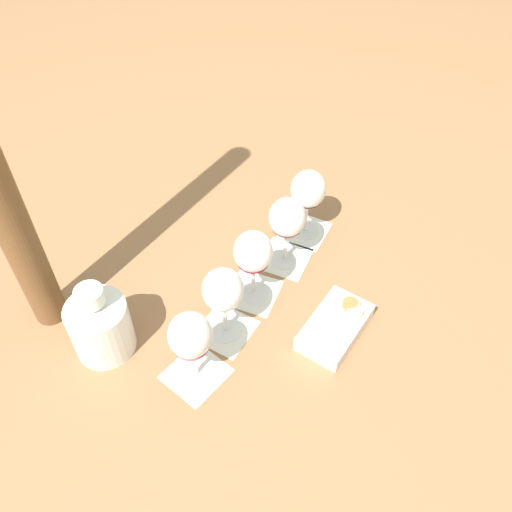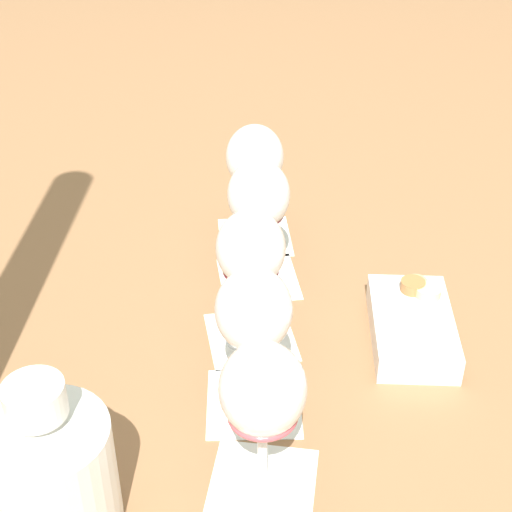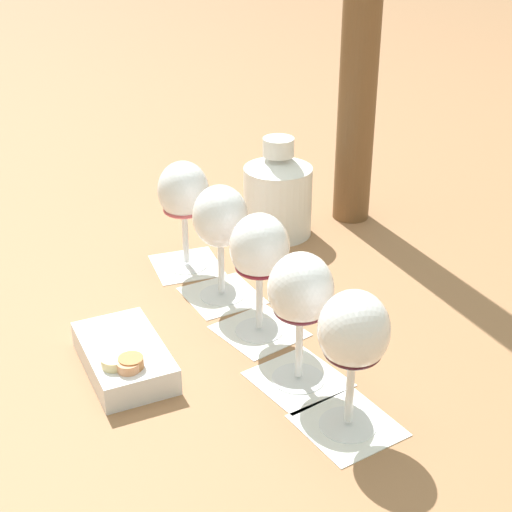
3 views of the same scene
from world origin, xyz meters
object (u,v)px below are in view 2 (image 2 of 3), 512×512
wine_glass_4 (255,163)px  snack_dish (412,324)px  wine_glass_3 (259,201)px  ceramic_vase (50,468)px  wine_glass_2 (251,255)px  wine_glass_0 (263,396)px  wine_glass_1 (254,317)px

wine_glass_4 → snack_dish: size_ratio=0.93×
wine_glass_4 → snack_dish: 0.30m
wine_glass_3 → ceramic_vase: (-0.30, 0.29, -0.05)m
wine_glass_3 → snack_dish: size_ratio=0.93×
ceramic_vase → snack_dish: 0.45m
wine_glass_2 → wine_glass_4: size_ratio=1.00×
wine_glass_2 → wine_glass_3: (0.11, -0.05, -0.00)m
wine_glass_3 → snack_dish: (-0.17, -0.13, -0.10)m
wine_glass_0 → wine_glass_3: bearing=-17.9°
wine_glass_2 → ceramic_vase: (-0.19, 0.25, -0.05)m
snack_dish → ceramic_vase: bearing=107.5°
wine_glass_2 → ceramic_vase: 0.31m
wine_glass_3 → wine_glass_4: size_ratio=1.00×
wine_glass_0 → ceramic_vase: bearing=83.7°
wine_glass_3 → ceramic_vase: wine_glass_3 is taller
wine_glass_3 → wine_glass_4: bearing=-15.6°
wine_glass_1 → ceramic_vase: (-0.09, 0.21, -0.05)m
wine_glass_1 → wine_glass_2: size_ratio=1.00×
ceramic_vase → wine_glass_0: bearing=-96.3°
wine_glass_1 → snack_dish: wine_glass_1 is taller
wine_glass_1 → snack_dish: bearing=-77.5°
wine_glass_3 → wine_glass_4: (0.10, -0.03, -0.00)m
snack_dish → wine_glass_0: bearing=123.0°
wine_glass_2 → ceramic_vase: wine_glass_2 is taller
wine_glass_2 → snack_dish: bearing=-107.5°
wine_glass_4 → ceramic_vase: size_ratio=1.01×
wine_glass_4 → wine_glass_1: bearing=161.5°
wine_glass_3 → wine_glass_0: bearing=162.1°
wine_glass_3 → ceramic_vase: 0.42m
wine_glass_3 → wine_glass_4: same height
wine_glass_0 → wine_glass_1: (0.11, -0.03, -0.00)m
wine_glass_0 → wine_glass_3: same height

